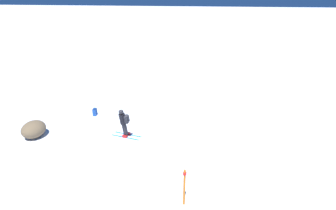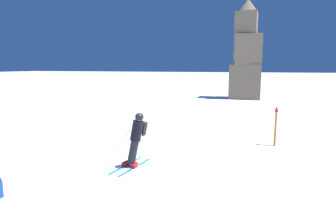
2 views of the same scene
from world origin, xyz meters
name	(u,v)px [view 1 (image 1 of 2)]	position (x,y,z in m)	size (l,w,h in m)	color
ground_plane	(121,144)	(0.00, 0.00, 0.00)	(300.00, 300.00, 0.00)	white
skier	(124,122)	(-0.65, -0.02, 1.02)	(1.29, 1.79, 1.85)	#1E7AC6
spare_backpack	(95,112)	(-3.17, -2.92, 0.24)	(0.31, 0.24, 0.50)	#194293
exposed_boulder_0	(34,129)	(0.05, -5.14, 0.47)	(1.44, 1.22, 0.94)	brown
trail_marker	(184,186)	(3.79, 3.85, 0.90)	(0.13, 0.13, 1.61)	orange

